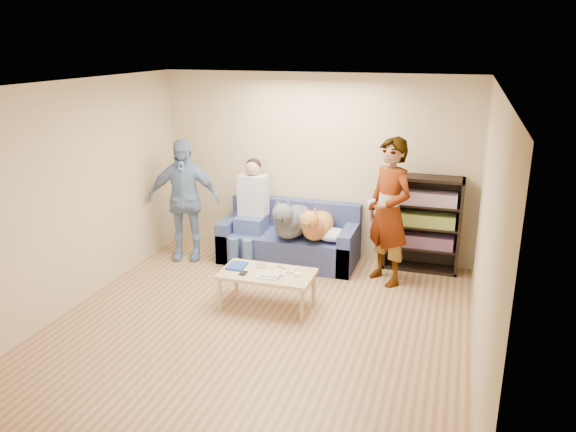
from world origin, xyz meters
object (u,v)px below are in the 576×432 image
(notebook_blue, at_px, (237,266))
(coffee_table, at_px, (267,276))
(person_seated, at_px, (251,207))
(bookshelf, at_px, (423,221))
(camera_silver, at_px, (261,265))
(dog_tan, at_px, (317,225))
(dog_gray, at_px, (292,221))
(person_standing_left, at_px, (183,200))
(sofa, at_px, (290,241))
(person_standing_right, at_px, (389,212))

(notebook_blue, height_order, coffee_table, notebook_blue)
(person_seated, bearing_deg, bookshelf, 8.77)
(camera_silver, distance_m, dog_tan, 1.23)
(person_seated, distance_m, dog_tan, 0.98)
(dog_gray, bearing_deg, coffee_table, -86.18)
(notebook_blue, bearing_deg, person_standing_left, 139.47)
(dog_tan, bearing_deg, dog_gray, -177.27)
(sofa, distance_m, coffee_table, 1.47)
(sofa, height_order, bookshelf, bookshelf)
(camera_silver, relative_size, dog_tan, 0.10)
(person_standing_right, relative_size, dog_tan, 1.63)
(notebook_blue, height_order, person_seated, person_seated)
(person_standing_left, distance_m, camera_silver, 1.85)
(bookshelf, bearing_deg, person_seated, -171.23)
(coffee_table, bearing_deg, bookshelf, 46.05)
(sofa, bearing_deg, person_seated, -166.70)
(notebook_blue, distance_m, bookshelf, 2.62)
(person_standing_right, relative_size, bookshelf, 1.46)
(person_seated, relative_size, bookshelf, 1.13)
(person_standing_left, distance_m, dog_tan, 1.92)
(person_seated, bearing_deg, person_standing_left, -166.03)
(notebook_blue, height_order, camera_silver, camera_silver)
(notebook_blue, relative_size, camera_silver, 2.36)
(notebook_blue, bearing_deg, dog_tan, 61.46)
(camera_silver, bearing_deg, sofa, 92.10)
(person_standing_left, xyz_separation_m, coffee_table, (1.63, -1.10, -0.49))
(coffee_table, height_order, bookshelf, bookshelf)
(coffee_table, distance_m, bookshelf, 2.37)
(person_standing_right, relative_size, dog_gray, 1.49)
(person_standing_left, bearing_deg, dog_tan, -11.80)
(person_seated, relative_size, coffee_table, 1.34)
(person_standing_right, distance_m, camera_silver, 1.76)
(camera_silver, relative_size, dog_gray, 0.09)
(camera_silver, height_order, dog_gray, dog_gray)
(person_standing_right, bearing_deg, coffee_table, -97.68)
(person_standing_right, distance_m, coffee_table, 1.77)
(sofa, bearing_deg, dog_gray, -67.27)
(notebook_blue, bearing_deg, person_standing_right, 32.98)
(person_standing_right, xyz_separation_m, dog_tan, (-0.98, 0.16, -0.32))
(camera_silver, distance_m, person_seated, 1.38)
(person_standing_left, height_order, camera_silver, person_standing_left)
(person_seated, xyz_separation_m, bookshelf, (2.34, 0.36, -0.09))
(person_standing_right, xyz_separation_m, notebook_blue, (-1.64, -1.07, -0.51))
(person_standing_left, xyz_separation_m, notebook_blue, (1.23, -1.05, -0.43))
(person_standing_right, bearing_deg, dog_gray, -145.61)
(dog_tan, relative_size, bookshelf, 0.89)
(sofa, bearing_deg, person_standing_right, -13.64)
(camera_silver, xyz_separation_m, dog_tan, (0.38, 1.15, 0.18))
(notebook_blue, distance_m, coffee_table, 0.41)
(person_standing_right, xyz_separation_m, person_standing_left, (-2.87, -0.01, -0.08))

